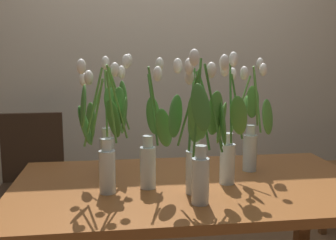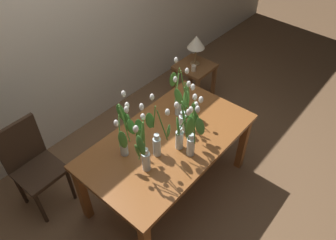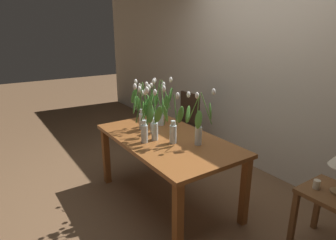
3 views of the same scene
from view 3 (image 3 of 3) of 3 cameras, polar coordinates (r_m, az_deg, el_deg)
ground_plane at (r=3.29m, az=-0.20°, el=-15.67°), size 18.00×18.00×0.00m
room_wall_rear at (r=3.81m, az=19.10°, el=9.84°), size 9.00×0.10×2.70m
dining_table at (r=2.98m, az=-0.21°, el=-5.20°), size 1.60×0.90×0.74m
tulip_vase_0 at (r=3.02m, az=-2.79°, el=0.48°), size 0.15×0.25×0.56m
tulip_vase_1 at (r=2.72m, az=6.16°, el=-0.95°), size 0.23×0.26×0.55m
tulip_vase_2 at (r=3.15m, az=-5.09°, el=2.26°), size 0.23×0.25×0.57m
tulip_vase_3 at (r=2.73m, az=0.98°, el=-1.20°), size 0.14×0.20×0.58m
tulip_vase_4 at (r=3.25m, az=-1.44°, el=2.71°), size 0.24×0.26×0.57m
tulip_vase_5 at (r=2.78m, az=-3.34°, el=0.21°), size 0.21×0.18×0.56m
tulip_vase_6 at (r=2.77m, az=-4.82°, el=-0.19°), size 0.24×0.25×0.59m
dining_chair at (r=4.19m, az=3.27°, el=-0.19°), size 0.41×0.41×0.93m
side_table at (r=2.79m, az=29.81°, el=-14.50°), size 0.44×0.44×0.55m
pillar_candle at (r=2.70m, az=27.63°, el=-11.34°), size 0.06×0.06×0.07m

